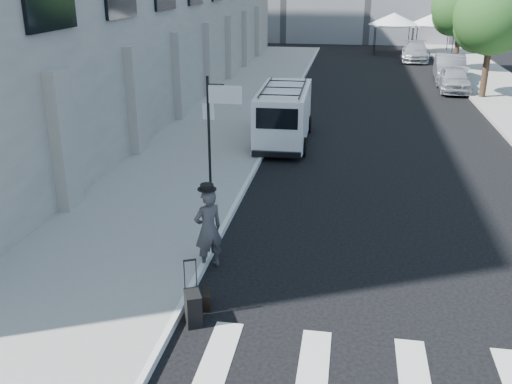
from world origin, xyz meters
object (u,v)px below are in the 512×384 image
(suitcase, at_px, (193,308))
(cargo_van, at_px, (284,114))
(parked_car_c, at_px, (415,52))
(briefcase, at_px, (207,299))
(businessman, at_px, (208,229))
(parked_car_b, at_px, (450,68))
(parked_car_a, at_px, (454,79))

(suitcase, relative_size, cargo_van, 0.22)
(suitcase, height_order, parked_car_c, parked_car_c)
(briefcase, xyz_separation_m, parked_car_c, (7.04, 35.28, 0.51))
(suitcase, bearing_deg, businessman, 72.02)
(suitcase, relative_size, parked_car_b, 0.25)
(briefcase, height_order, parked_car_b, parked_car_b)
(suitcase, bearing_deg, parked_car_a, 47.02)
(suitcase, xyz_separation_m, parked_car_a, (8.12, 23.94, 0.36))
(suitcase, xyz_separation_m, parked_car_b, (8.36, 27.30, 0.47))
(parked_car_a, xyz_separation_m, parked_car_c, (-0.98, 11.92, -0.00))
(briefcase, relative_size, parked_car_c, 0.09)
(cargo_van, bearing_deg, suitcase, -91.96)
(parked_car_a, relative_size, parked_car_c, 0.86)
(briefcase, bearing_deg, parked_car_b, 57.07)
(cargo_van, distance_m, parked_car_c, 24.44)
(parked_car_a, xyz_separation_m, parked_car_b, (0.24, 3.36, 0.11))
(parked_car_b, bearing_deg, cargo_van, -114.63)
(parked_car_b, height_order, parked_car_c, parked_car_b)
(cargo_van, xyz_separation_m, parked_car_c, (6.98, 23.41, -0.40))
(businessman, height_order, cargo_van, cargo_van)
(businessman, relative_size, briefcase, 4.12)
(cargo_van, relative_size, parked_car_a, 1.36)
(briefcase, bearing_deg, suitcase, -116.33)
(briefcase, xyz_separation_m, suitcase, (-0.11, -0.58, 0.15))
(briefcase, bearing_deg, cargo_van, 73.98)
(suitcase, bearing_deg, parked_car_c, 54.49)
(parked_car_a, bearing_deg, suitcase, -107.26)
(cargo_van, bearing_deg, parked_car_b, 59.87)
(briefcase, distance_m, suitcase, 0.61)
(suitcase, distance_m, parked_car_c, 36.57)
(businessman, bearing_deg, briefcase, 60.04)
(parked_car_c, bearing_deg, businessman, -98.60)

